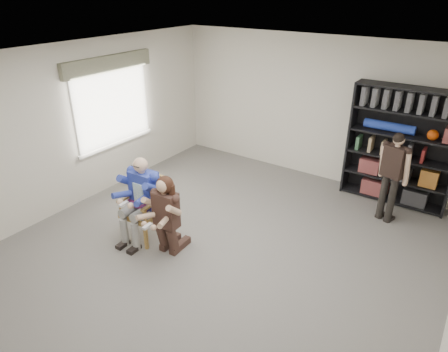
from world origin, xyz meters
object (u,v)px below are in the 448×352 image
Objects in this scene: kneeling_woman at (165,217)px; bookshelf at (401,147)px; armchair at (142,208)px; seated_man at (141,199)px; standing_man at (391,178)px.

bookshelf is (2.34, 3.53, 0.43)m from kneeling_woman.
kneeling_woman reaches higher than armchair.
armchair is at bearing -130.50° from bookshelf.
bookshelf is (2.92, 3.41, 0.53)m from armchair.
bookshelf is (2.92, 3.41, 0.37)m from seated_man.
kneeling_woman is 0.79× the size of standing_man.
seated_man reaches higher than armchair.
seated_man is 0.60m from kneeling_woman.
seated_man is at bearing -130.50° from bookshelf.
standing_man reaches higher than kneeling_woman.
bookshelf is 1.34× the size of standing_man.
kneeling_woman is 0.59× the size of bookshelf.
kneeling_woman is at bearing -14.65° from seated_man.
armchair is 0.60m from kneeling_woman.
seated_man reaches higher than kneeling_woman.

